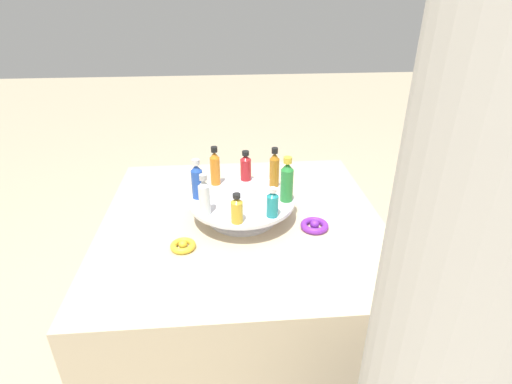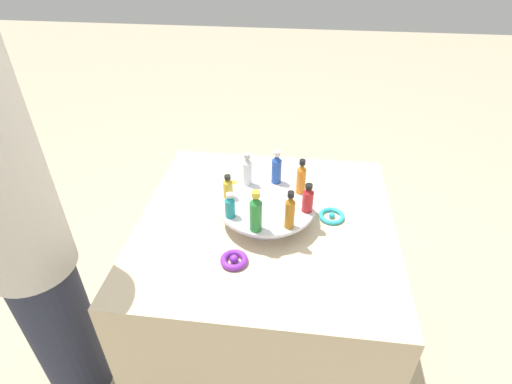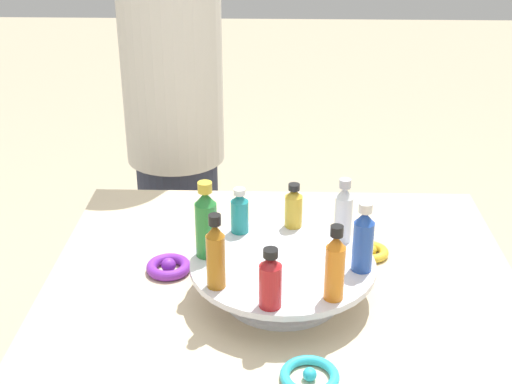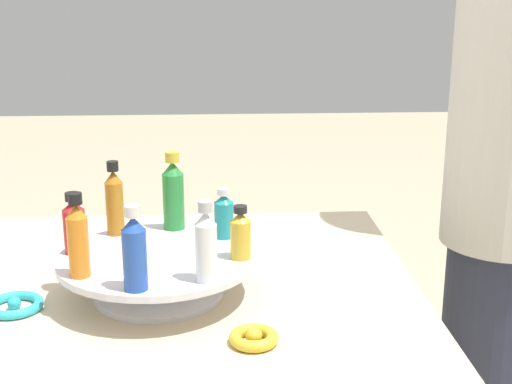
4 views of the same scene
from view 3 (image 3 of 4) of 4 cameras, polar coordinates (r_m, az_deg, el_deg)
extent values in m
cylinder|color=silver|center=(1.38, 2.10, -8.14)|extent=(0.23, 0.23, 0.01)
cylinder|color=silver|center=(1.36, 2.12, -7.02)|extent=(0.12, 0.12, 0.05)
cylinder|color=silver|center=(1.34, 2.15, -5.83)|extent=(0.35, 0.35, 0.01)
cylinder|color=silver|center=(1.40, 6.98, -2.17)|extent=(0.03, 0.03, 0.09)
cone|color=silver|center=(1.37, 7.11, -0.03)|extent=(0.03, 0.03, 0.02)
cylinder|color=#B2B2B7|center=(1.36, 7.15, 0.68)|extent=(0.02, 0.02, 0.02)
cylinder|color=gold|center=(1.45, 3.02, -1.55)|extent=(0.04, 0.04, 0.07)
cone|color=gold|center=(1.43, 3.05, -0.09)|extent=(0.03, 0.03, 0.01)
cylinder|color=black|center=(1.43, 3.07, 0.40)|extent=(0.02, 0.02, 0.01)
cylinder|color=teal|center=(1.43, -1.31, -1.97)|extent=(0.04, 0.04, 0.07)
cone|color=teal|center=(1.41, -1.33, -0.47)|extent=(0.03, 0.03, 0.01)
cylinder|color=silver|center=(1.40, -1.34, 0.03)|extent=(0.02, 0.02, 0.01)
cylinder|color=#288438|center=(1.34, -4.00, -3.03)|extent=(0.04, 0.04, 0.11)
cone|color=#288438|center=(1.31, -4.09, -0.48)|extent=(0.04, 0.04, 0.02)
cylinder|color=gold|center=(1.30, -4.12, 0.38)|extent=(0.03, 0.03, 0.02)
cylinder|color=#AD6B19|center=(1.24, -3.23, -5.57)|extent=(0.03, 0.03, 0.10)
cone|color=#AD6B19|center=(1.21, -3.30, -3.08)|extent=(0.03, 0.03, 0.02)
cylinder|color=black|center=(1.20, -3.33, -2.23)|extent=(0.02, 0.02, 0.02)
cylinder|color=#B21E23|center=(1.20, 1.15, -7.53)|extent=(0.04, 0.04, 0.08)
cone|color=#B21E23|center=(1.17, 1.17, -5.57)|extent=(0.04, 0.04, 0.02)
cylinder|color=black|center=(1.16, 1.18, -4.91)|extent=(0.03, 0.03, 0.01)
cylinder|color=orange|center=(1.22, 6.30, -6.46)|extent=(0.03, 0.03, 0.10)
cone|color=orange|center=(1.19, 6.44, -3.97)|extent=(0.03, 0.03, 0.02)
cylinder|color=black|center=(1.18, 6.49, -3.12)|extent=(0.02, 0.02, 0.02)
cylinder|color=#234CAD|center=(1.31, 8.54, -4.32)|extent=(0.04, 0.04, 0.10)
cone|color=#234CAD|center=(1.28, 8.70, -2.03)|extent=(0.04, 0.04, 0.02)
cylinder|color=silver|center=(1.27, 8.76, -1.25)|extent=(0.02, 0.02, 0.02)
torus|color=gold|center=(1.52, 9.14, -4.75)|extent=(0.08, 0.08, 0.02)
sphere|color=gold|center=(1.52, 9.15, -4.63)|extent=(0.03, 0.03, 0.03)
torus|color=purple|center=(1.46, -7.00, -5.97)|extent=(0.09, 0.09, 0.02)
sphere|color=purple|center=(1.46, -7.01, -5.83)|extent=(0.03, 0.03, 0.03)
torus|color=#2DB7CC|center=(1.18, 4.31, -14.46)|extent=(0.10, 0.10, 0.02)
sphere|color=#2DB7CC|center=(1.18, 4.32, -14.34)|extent=(0.02, 0.02, 0.02)
cylinder|color=#282D42|center=(2.22, -5.96, -5.39)|extent=(0.24, 0.24, 0.68)
cylinder|color=beige|center=(1.96, -6.94, 13.42)|extent=(0.28, 0.28, 0.78)
camera|label=1|loc=(2.31, 3.69, 23.78)|focal=28.00mm
camera|label=2|loc=(1.55, -50.53, 23.66)|focal=28.00mm
camera|label=4|loc=(1.74, 45.46, 10.03)|focal=50.00mm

